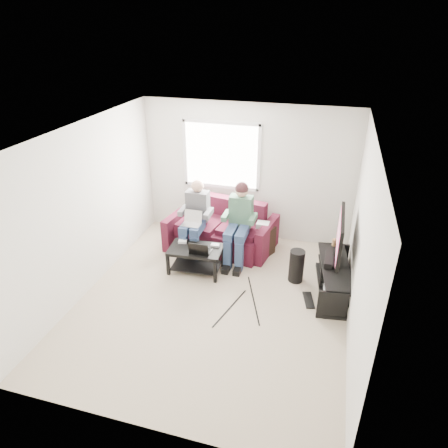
# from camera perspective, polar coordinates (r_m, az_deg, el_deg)

# --- Properties ---
(floor) EXTENTS (4.50, 4.50, 0.00)m
(floor) POSITION_cam_1_polar(r_m,az_deg,el_deg) (6.29, -1.61, -10.90)
(floor) COLOR tan
(floor) RESTS_ON ground
(ceiling) EXTENTS (4.50, 4.50, 0.00)m
(ceiling) POSITION_cam_1_polar(r_m,az_deg,el_deg) (5.10, -2.00, 12.68)
(ceiling) COLOR white
(ceiling) RESTS_ON wall_back
(wall_back) EXTENTS (4.50, 0.00, 4.50)m
(wall_back) POSITION_cam_1_polar(r_m,az_deg,el_deg) (7.57, 3.32, 7.31)
(wall_back) COLOR silver
(wall_back) RESTS_ON floor
(wall_front) EXTENTS (4.50, 0.00, 4.50)m
(wall_front) POSITION_cam_1_polar(r_m,az_deg,el_deg) (3.87, -12.08, -15.46)
(wall_front) COLOR silver
(wall_front) RESTS_ON floor
(wall_left) EXTENTS (0.00, 4.50, 4.50)m
(wall_left) POSITION_cam_1_polar(r_m,az_deg,el_deg) (6.41, -19.13, 1.91)
(wall_left) COLOR silver
(wall_left) RESTS_ON floor
(wall_right) EXTENTS (0.00, 4.50, 4.50)m
(wall_right) POSITION_cam_1_polar(r_m,az_deg,el_deg) (5.39, 18.99, -3.01)
(wall_right) COLOR silver
(wall_right) RESTS_ON floor
(window) EXTENTS (1.48, 0.04, 1.28)m
(window) POSITION_cam_1_polar(r_m,az_deg,el_deg) (7.57, -0.40, 9.76)
(window) COLOR white
(window) RESTS_ON wall_back
(sofa) EXTENTS (2.04, 1.15, 0.89)m
(sofa) POSITION_cam_1_polar(r_m,az_deg,el_deg) (7.49, -0.29, -1.04)
(sofa) COLOR #44111F
(sofa) RESTS_ON floor
(person_left) EXTENTS (0.40, 0.71, 1.37)m
(person_left) POSITION_cam_1_polar(r_m,az_deg,el_deg) (7.12, -4.15, 1.15)
(person_left) COLOR navy
(person_left) RESTS_ON sofa
(person_right) EXTENTS (0.40, 0.71, 1.41)m
(person_right) POSITION_cam_1_polar(r_m,az_deg,el_deg) (6.90, 2.17, 0.88)
(person_right) COLOR navy
(person_right) RESTS_ON sofa
(laptop_silver) EXTENTS (0.36, 0.29, 0.24)m
(laptop_silver) POSITION_cam_1_polar(r_m,az_deg,el_deg) (6.97, -4.66, 0.37)
(laptop_silver) COLOR silver
(laptop_silver) RESTS_ON person_left
(coffee_table) EXTENTS (0.92, 0.59, 0.45)m
(coffee_table) POSITION_cam_1_polar(r_m,az_deg,el_deg) (6.80, -4.05, -4.33)
(coffee_table) COLOR black
(coffee_table) RESTS_ON floor
(laptop_black) EXTENTS (0.35, 0.26, 0.24)m
(laptop_black) POSITION_cam_1_polar(r_m,az_deg,el_deg) (6.58, -3.36, -3.08)
(laptop_black) COLOR black
(laptop_black) RESTS_ON coffee_table
(controller_a) EXTENTS (0.15, 0.11, 0.04)m
(controller_a) POSITION_cam_1_polar(r_m,az_deg,el_deg) (6.91, -5.95, -2.52)
(controller_a) COLOR silver
(controller_a) RESTS_ON coffee_table
(controller_b) EXTENTS (0.14, 0.10, 0.04)m
(controller_b) POSITION_cam_1_polar(r_m,az_deg,el_deg) (6.90, -4.38, -2.48)
(controller_b) COLOR black
(controller_b) RESTS_ON coffee_table
(controller_c) EXTENTS (0.15, 0.10, 0.04)m
(controller_c) POSITION_cam_1_polar(r_m,az_deg,el_deg) (6.77, -1.27, -3.07)
(controller_c) COLOR gray
(controller_c) RESTS_ON coffee_table
(tv_stand) EXTENTS (0.62, 1.49, 0.48)m
(tv_stand) POSITION_cam_1_polar(r_m,az_deg,el_deg) (6.60, 15.41, -7.67)
(tv_stand) COLOR black
(tv_stand) RESTS_ON floor
(tv) EXTENTS (0.12, 1.10, 0.81)m
(tv) POSITION_cam_1_polar(r_m,az_deg,el_deg) (6.31, 16.22, -1.77)
(tv) COLOR black
(tv) RESTS_ON tv_stand
(soundbar) EXTENTS (0.12, 0.50, 0.10)m
(soundbar) POSITION_cam_1_polar(r_m,az_deg,el_deg) (6.51, 14.73, -4.79)
(soundbar) COLOR black
(soundbar) RESTS_ON tv_stand
(drink_cup) EXTENTS (0.08, 0.08, 0.12)m
(drink_cup) POSITION_cam_1_polar(r_m,az_deg,el_deg) (6.96, 15.50, -2.54)
(drink_cup) COLOR #9C6F43
(drink_cup) RESTS_ON tv_stand
(console_white) EXTENTS (0.30, 0.22, 0.06)m
(console_white) POSITION_cam_1_polar(r_m,az_deg,el_deg) (6.23, 15.37, -9.20)
(console_white) COLOR silver
(console_white) RESTS_ON tv_stand
(console_grey) EXTENTS (0.34, 0.26, 0.08)m
(console_grey) POSITION_cam_1_polar(r_m,az_deg,el_deg) (6.80, 15.58, -5.71)
(console_grey) COLOR gray
(console_grey) RESTS_ON tv_stand
(console_black) EXTENTS (0.38, 0.30, 0.07)m
(console_black) POSITION_cam_1_polar(r_m,az_deg,el_deg) (6.51, 15.48, -7.38)
(console_black) COLOR black
(console_black) RESTS_ON tv_stand
(subwoofer) EXTENTS (0.25, 0.25, 0.56)m
(subwoofer) POSITION_cam_1_polar(r_m,az_deg,el_deg) (6.67, 10.32, -5.92)
(subwoofer) COLOR black
(subwoofer) RESTS_ON floor
(keyboard_floor) EXTENTS (0.23, 0.42, 0.02)m
(keyboard_floor) POSITION_cam_1_polar(r_m,az_deg,el_deg) (6.41, 11.99, -10.58)
(keyboard_floor) COLOR black
(keyboard_floor) RESTS_ON floor
(end_table) EXTENTS (0.36, 0.36, 0.64)m
(end_table) POSITION_cam_1_polar(r_m,az_deg,el_deg) (7.33, 5.47, -2.24)
(end_table) COLOR black
(end_table) RESTS_ON floor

